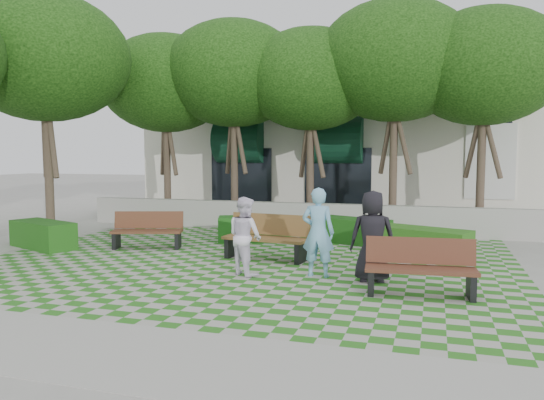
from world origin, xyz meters
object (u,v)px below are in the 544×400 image
(bench_mid, at_px, (267,238))
(person_blue, at_px, (318,232))
(bench_east, at_px, (420,268))
(hedge_midright, at_px, (354,231))
(hedge_east, at_px, (423,244))
(bench_west, at_px, (148,231))
(person_white, at_px, (245,236))
(hedge_midleft, at_px, (254,229))
(person_dark, at_px, (372,236))
(hedge_west, at_px, (43,235))

(bench_mid, bearing_deg, person_blue, -35.56)
(bench_east, xyz_separation_m, hedge_midright, (-1.90, 5.07, -0.13))
(person_blue, bearing_deg, hedge_east, -129.02)
(bench_east, distance_m, person_blue, 2.23)
(bench_mid, xyz_separation_m, bench_west, (-3.44, 0.48, -0.05))
(person_white, bearing_deg, bench_east, -156.30)
(hedge_midleft, xyz_separation_m, person_dark, (3.75, -3.84, 0.54))
(hedge_midleft, bearing_deg, bench_east, -44.64)
(bench_mid, height_order, person_blue, person_blue)
(bench_east, height_order, bench_west, bench_east)
(person_blue, bearing_deg, hedge_midright, -91.14)
(person_dark, height_order, person_white, person_dark)
(bench_east, height_order, hedge_midright, bench_east)
(bench_west, height_order, person_dark, person_dark)
(bench_east, bearing_deg, hedge_midleft, 130.26)
(bench_west, relative_size, hedge_west, 0.95)
(person_blue, bearing_deg, bench_west, -20.37)
(hedge_midright, xyz_separation_m, hedge_midleft, (-2.76, -0.46, 0.00))
(hedge_west, bearing_deg, person_white, -12.15)
(bench_west, relative_size, hedge_midleft, 0.96)
(bench_west, bearing_deg, hedge_midleft, 21.37)
(bench_west, height_order, hedge_midleft, bench_west)
(bench_west, height_order, person_white, person_white)
(bench_east, distance_m, bench_west, 7.49)
(hedge_west, xyz_separation_m, person_blue, (7.61, -1.07, 0.55))
(bench_west, distance_m, hedge_midleft, 2.98)
(hedge_midleft, bearing_deg, person_dark, -45.72)
(bench_east, distance_m, hedge_midleft, 6.56)
(hedge_east, distance_m, hedge_midright, 2.59)
(bench_west, bearing_deg, hedge_west, 179.26)
(hedge_midright, distance_m, person_dark, 4.44)
(hedge_midright, height_order, person_blue, person_blue)
(person_white, bearing_deg, bench_west, 2.25)
(person_dark, bearing_deg, bench_mid, -37.93)
(bench_west, xyz_separation_m, person_dark, (6.06, -1.96, 0.43))
(hedge_midleft, distance_m, person_white, 4.20)
(hedge_west, distance_m, person_blue, 7.70)
(bench_mid, distance_m, person_dark, 3.03)
(hedge_midleft, bearing_deg, hedge_west, -151.55)
(hedge_west, distance_m, person_white, 6.30)
(bench_east, xyz_separation_m, bench_west, (-6.98, 2.73, -0.02))
(hedge_midright, bearing_deg, bench_east, -69.42)
(person_blue, bearing_deg, person_dark, 175.77)
(hedge_midleft, bearing_deg, hedge_east, -15.85)
(hedge_east, distance_m, hedge_west, 9.70)
(hedge_east, relative_size, person_dark, 1.19)
(bench_west, distance_m, person_blue, 5.33)
(bench_west, bearing_deg, hedge_east, -13.13)
(hedge_midright, xyz_separation_m, person_blue, (-0.11, -4.21, 0.56))
(bench_mid, bearing_deg, bench_west, 178.82)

